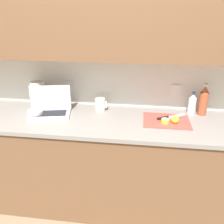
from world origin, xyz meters
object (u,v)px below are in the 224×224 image
(laptop, at_px, (50,107))
(bottle_oil_tall, at_px, (204,101))
(lemon_half_cut, at_px, (165,121))
(knife, at_px, (166,117))
(bowl_white, at_px, (36,113))
(cutting_board, at_px, (166,121))
(measuring_cup, at_px, (100,105))
(lemon_whole_beside, at_px, (175,120))
(bottle_green_soda, at_px, (192,104))
(paper_towel_roll, at_px, (38,94))

(laptop, distance_m, bottle_oil_tall, 1.38)
(lemon_half_cut, xyz_separation_m, bottle_oil_tall, (0.34, 0.23, 0.11))
(knife, relative_size, lemon_half_cut, 3.99)
(lemon_half_cut, relative_size, bowl_white, 0.48)
(laptop, bearing_deg, cutting_board, -13.26)
(knife, distance_m, measuring_cup, 0.62)
(lemon_whole_beside, bearing_deg, bowl_white, 179.48)
(cutting_board, distance_m, bowl_white, 1.15)
(cutting_board, xyz_separation_m, lemon_half_cut, (-0.01, -0.05, 0.02))
(bowl_white, bearing_deg, bottle_green_soda, 8.97)
(bottle_green_soda, height_order, bottle_oil_tall, bottle_oil_tall)
(bottle_oil_tall, bearing_deg, measuring_cup, -178.17)
(cutting_board, xyz_separation_m, lemon_whole_beside, (0.06, -0.04, 0.04))
(bottle_green_soda, relative_size, paper_towel_roll, 0.85)
(laptop, height_order, lemon_whole_beside, laptop)
(knife, bearing_deg, cutting_board, -125.33)
(laptop, xyz_separation_m, knife, (1.04, 0.02, -0.04))
(paper_towel_roll, bearing_deg, measuring_cup, -2.42)
(bottle_oil_tall, xyz_separation_m, bowl_white, (-1.48, -0.22, -0.11))
(laptop, height_order, bowl_white, laptop)
(knife, relative_size, lemon_whole_beside, 4.08)
(lemon_whole_beside, distance_m, paper_towel_roll, 1.30)
(laptop, distance_m, cutting_board, 1.04)
(bottle_green_soda, xyz_separation_m, paper_towel_roll, (-1.45, -0.00, 0.03))
(lemon_half_cut, bearing_deg, bottle_green_soda, 43.39)
(laptop, height_order, measuring_cup, laptop)
(knife, xyz_separation_m, lemon_half_cut, (-0.02, -0.09, 0.01))
(cutting_board, bearing_deg, measuring_cup, 165.35)
(knife, xyz_separation_m, bottle_green_soda, (0.23, 0.14, 0.08))
(knife, xyz_separation_m, measuring_cup, (-0.61, 0.11, 0.04))
(knife, xyz_separation_m, paper_towel_roll, (-1.22, 0.14, 0.11))
(knife, height_order, lemon_half_cut, lemon_half_cut)
(knife, height_order, lemon_whole_beside, lemon_whole_beside)
(measuring_cup, bearing_deg, bottle_oil_tall, 1.83)
(measuring_cup, relative_size, bowl_white, 0.83)
(bowl_white, bearing_deg, bottle_oil_tall, 8.42)
(knife, xyz_separation_m, bottle_oil_tall, (0.32, 0.14, 0.11))
(lemon_whole_beside, xyz_separation_m, bottle_green_soda, (0.17, 0.23, 0.05))
(laptop, bearing_deg, bottle_oil_tall, -5.05)
(lemon_half_cut, height_order, bottle_oil_tall, bottle_oil_tall)
(knife, bearing_deg, laptop, 149.79)
(bowl_white, relative_size, paper_towel_roll, 0.56)
(bottle_green_soda, height_order, measuring_cup, bottle_green_soda)
(cutting_board, bearing_deg, laptop, 178.46)
(lemon_half_cut, relative_size, paper_towel_roll, 0.27)
(lemon_whole_beside, relative_size, bottle_oil_tall, 0.23)
(measuring_cup, bearing_deg, bottle_green_soda, 2.04)
(lemon_whole_beside, distance_m, measuring_cup, 0.70)
(knife, height_order, bottle_oil_tall, bottle_oil_tall)
(lemon_half_cut, xyz_separation_m, bottle_green_soda, (0.25, 0.23, 0.07))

